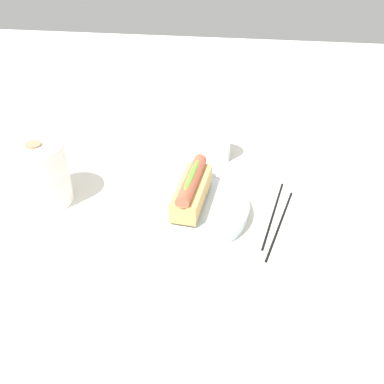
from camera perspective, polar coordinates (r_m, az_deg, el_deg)
name	(u,v)px	position (r m, az deg, el deg)	size (l,w,h in m)	color
ground_plane	(191,217)	(0.85, -0.12, -3.33)	(2.40, 2.40, 0.00)	silver
serving_bowl	(192,207)	(0.84, 0.00, -1.95)	(0.23, 0.23, 0.03)	silver
hotdog_front	(192,189)	(0.82, 0.00, 0.45)	(0.15, 0.06, 0.06)	tan
water_glass	(216,144)	(1.01, 3.14, 6.38)	(0.07, 0.07, 0.09)	white
paper_towel_roll	(40,174)	(0.90, -19.36, 2.25)	(0.11, 0.11, 0.13)	white
chopstick_near	(273,213)	(0.87, 10.68, -2.78)	(0.01, 0.01, 0.22)	black
chopstick_far	(280,224)	(0.85, 11.53, -4.10)	(0.01, 0.01, 0.22)	black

